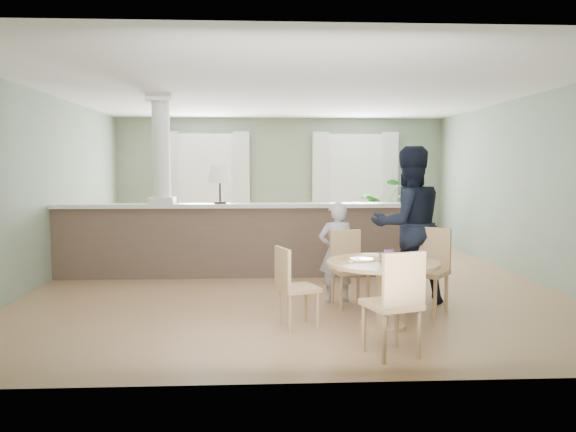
{
  "coord_description": "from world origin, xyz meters",
  "views": [
    {
      "loc": [
        -0.47,
        -8.15,
        1.65
      ],
      "look_at": [
        -0.1,
        -1.0,
        1.02
      ],
      "focal_mm": 35.0,
      "sensor_mm": 36.0,
      "label": 1
    }
  ],
  "objects": [
    {
      "name": "pony_wall",
      "position": [
        -0.99,
        0.2,
        0.71
      ],
      "size": [
        5.32,
        0.38,
        2.7
      ],
      "color": "brown",
      "rests_on": "ground"
    },
    {
      "name": "ground",
      "position": [
        0.0,
        0.0,
        0.0
      ],
      "size": [
        8.0,
        8.0,
        0.0
      ],
      "primitive_type": "plane",
      "color": "tan",
      "rests_on": "ground"
    },
    {
      "name": "child_person",
      "position": [
        0.47,
        -1.41,
        0.61
      ],
      "size": [
        0.49,
        0.36,
        1.23
      ],
      "primitive_type": "imported",
      "rotation": [
        0.0,
        0.0,
        3.29
      ],
      "color": "#A8A8AD",
      "rests_on": "ground"
    },
    {
      "name": "dining_table",
      "position": [
        0.79,
        -2.54,
        0.55
      ],
      "size": [
        1.14,
        1.14,
        0.78
      ],
      "rotation": [
        0.0,
        0.0,
        0.34
      ],
      "color": "tan",
      "rests_on": "ground"
    },
    {
      "name": "chair_far_boy",
      "position": [
        0.59,
        -1.58,
        0.49
      ],
      "size": [
        0.47,
        0.47,
        0.89
      ],
      "rotation": [
        0.0,
        0.0,
        0.18
      ],
      "color": "tan",
      "rests_on": "ground"
    },
    {
      "name": "chair_side",
      "position": [
        -0.14,
        -2.51,
        0.46
      ],
      "size": [
        0.48,
        0.48,
        0.84
      ],
      "rotation": [
        0.0,
        0.0,
        1.92
      ],
      "color": "tan",
      "rests_on": "ground"
    },
    {
      "name": "room_shell",
      "position": [
        -0.03,
        0.63,
        1.81
      ],
      "size": [
        7.02,
        8.02,
        2.71
      ],
      "color": "gray",
      "rests_on": "ground"
    },
    {
      "name": "chair_near",
      "position": [
        0.7,
        -3.47,
        0.52
      ],
      "size": [
        0.54,
        0.54,
        0.94
      ],
      "rotation": [
        0.0,
        0.0,
        3.47
      ],
      "color": "tan",
      "rests_on": "ground"
    },
    {
      "name": "man_person",
      "position": [
        1.33,
        -1.49,
        0.95
      ],
      "size": [
        1.04,
        0.88,
        1.9
      ],
      "primitive_type": "imported",
      "rotation": [
        0.0,
        0.0,
        3.33
      ],
      "color": "black",
      "rests_on": "ground"
    },
    {
      "name": "sofa",
      "position": [
        -0.04,
        1.41,
        0.44
      ],
      "size": [
        3.07,
        1.29,
        0.88
      ],
      "primitive_type": "imported",
      "rotation": [
        0.0,
        0.0,
        0.04
      ],
      "color": "olive",
      "rests_on": "ground"
    },
    {
      "name": "houseplant",
      "position": [
        1.99,
        3.2,
        0.7
      ],
      "size": [
        1.6,
        1.51,
        1.41
      ],
      "primitive_type": "imported",
      "rotation": [
        0.0,
        0.0,
        0.41
      ],
      "color": "#306B2A",
      "rests_on": "ground"
    },
    {
      "name": "chair_far_man",
      "position": [
        1.46,
        -1.93,
        0.53
      ],
      "size": [
        0.61,
        0.61,
        0.96
      ],
      "rotation": [
        0.0,
        0.0,
        -0.66
      ],
      "color": "tan",
      "rests_on": "ground"
    }
  ]
}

